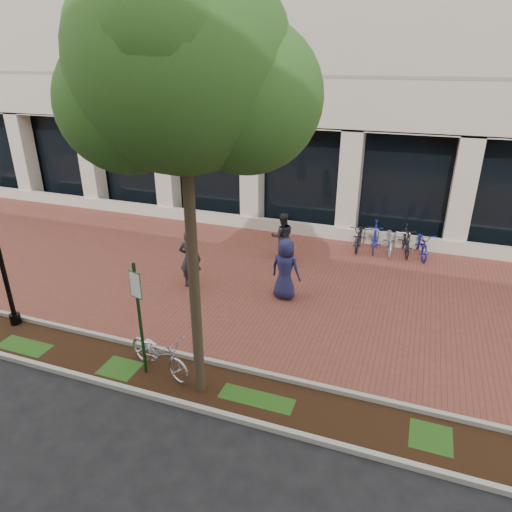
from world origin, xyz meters
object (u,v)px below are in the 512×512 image
(locked_bicycle, at_px, (159,353))
(pedestrian_right, at_px, (285,269))
(pedestrian_left, at_px, (190,259))
(street_tree, at_px, (186,78))
(pedestrian_mid, at_px, (282,236))
(parking_sign, at_px, (138,307))
(bike_rack_cluster, at_px, (390,239))

(locked_bicycle, xyz_separation_m, pedestrian_right, (1.66, 4.36, 0.43))
(locked_bicycle, relative_size, pedestrian_left, 1.01)
(street_tree, distance_m, locked_bicycle, 5.95)
(pedestrian_left, distance_m, pedestrian_right, 2.97)
(street_tree, relative_size, pedestrian_mid, 4.98)
(parking_sign, xyz_separation_m, pedestrian_right, (1.96, 4.53, -0.80))
(street_tree, height_order, locked_bicycle, street_tree)
(pedestrian_right, bearing_deg, pedestrian_left, 16.30)
(parking_sign, relative_size, locked_bicycle, 1.45)
(locked_bicycle, xyz_separation_m, pedestrian_mid, (0.73, 7.11, 0.34))
(locked_bicycle, bearing_deg, parking_sign, 138.09)
(street_tree, relative_size, bike_rack_cluster, 2.73)
(parking_sign, distance_m, locked_bicycle, 1.28)
(parking_sign, bearing_deg, pedestrian_mid, 96.54)
(locked_bicycle, distance_m, pedestrian_right, 4.68)
(pedestrian_right, height_order, bike_rack_cluster, pedestrian_right)
(pedestrian_left, bearing_deg, street_tree, 111.03)
(pedestrian_left, height_order, pedestrian_right, pedestrian_left)
(locked_bicycle, height_order, pedestrian_left, pedestrian_left)
(pedestrian_right, bearing_deg, bike_rack_cluster, -109.42)
(parking_sign, distance_m, bike_rack_cluster, 10.35)
(parking_sign, bearing_deg, pedestrian_left, 117.90)
(parking_sign, distance_m, pedestrian_left, 4.38)
(bike_rack_cluster, bearing_deg, pedestrian_left, -145.27)
(locked_bicycle, height_order, bike_rack_cluster, bike_rack_cluster)
(locked_bicycle, bearing_deg, pedestrian_right, -2.40)
(locked_bicycle, bearing_deg, street_tree, -81.76)
(locked_bicycle, distance_m, pedestrian_left, 4.25)
(bike_rack_cluster, bearing_deg, street_tree, -115.70)
(street_tree, distance_m, bike_rack_cluster, 11.35)
(parking_sign, relative_size, street_tree, 0.33)
(bike_rack_cluster, bearing_deg, pedestrian_mid, -158.81)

